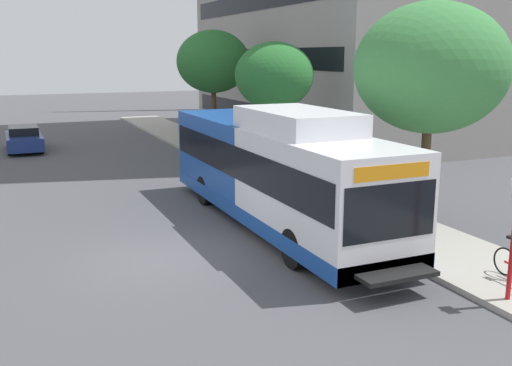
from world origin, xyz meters
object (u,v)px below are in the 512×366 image
Objects in this scene: transit_bus at (275,171)px; street_tree_near_stop at (431,68)px; street_tree_far_block at (213,62)px; street_tree_mid_block at (274,76)px; parked_car_far_lane at (24,138)px.

street_tree_near_stop is at bearing -25.45° from transit_bus.
street_tree_mid_block is at bearing -89.30° from street_tree_far_block.
transit_bus is at bearing -115.07° from street_tree_mid_block.
street_tree_far_block is at bearing 90.70° from street_tree_mid_block.
parked_car_far_lane is (-10.07, 10.46, -3.55)m from street_tree_mid_block.
street_tree_near_stop is 9.77m from street_tree_mid_block.
street_tree_mid_block is 0.88× the size of street_tree_far_block.
transit_bus is at bearing -70.70° from parked_car_far_lane.
street_tree_near_stop is 1.03× the size of street_tree_far_block.
transit_bus reaches higher than parked_car_far_lane.
street_tree_far_block is at bearing 91.52° from street_tree_near_stop.
street_tree_mid_block is 14.95m from parked_car_far_lane.
street_tree_mid_block reaches higher than parked_car_far_lane.
transit_bus is 19.41m from parked_car_far_lane.
street_tree_mid_block is at bearing 92.16° from street_tree_near_stop.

